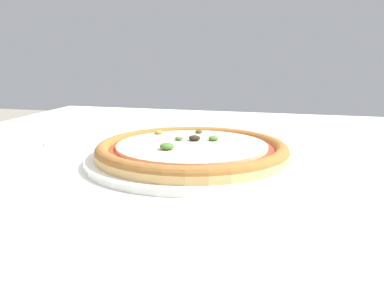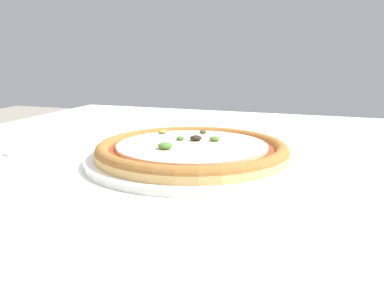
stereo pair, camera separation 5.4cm
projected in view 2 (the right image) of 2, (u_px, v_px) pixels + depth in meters
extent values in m
cube|color=brown|center=(305.00, 181.00, 0.66)|extent=(1.34, 0.97, 0.04)
cube|color=silver|center=(306.00, 168.00, 0.65)|extent=(1.44, 1.07, 0.01)
cylinder|color=brown|center=(108.00, 234.00, 1.32)|extent=(0.06, 0.06, 0.68)
cylinder|color=white|center=(192.00, 160.00, 0.67)|extent=(0.33, 0.33, 0.01)
cylinder|color=#E0B26B|center=(192.00, 153.00, 0.67)|extent=(0.30, 0.30, 0.01)
torus|color=#A3662D|center=(192.00, 149.00, 0.66)|extent=(0.30, 0.30, 0.02)
cylinder|color=#BC381E|center=(192.00, 148.00, 0.66)|extent=(0.25, 0.25, 0.00)
cylinder|color=beige|center=(192.00, 146.00, 0.66)|extent=(0.23, 0.23, 0.00)
ellipsoid|color=#BC9342|center=(163.00, 132.00, 0.75)|extent=(0.01, 0.01, 0.01)
ellipsoid|color=#4C7A33|center=(180.00, 138.00, 0.69)|extent=(0.01, 0.01, 0.01)
ellipsoid|color=#425123|center=(203.00, 132.00, 0.75)|extent=(0.01, 0.01, 0.01)
ellipsoid|color=#4C7A33|center=(165.00, 146.00, 0.63)|extent=(0.02, 0.02, 0.01)
ellipsoid|color=#2D2319|center=(196.00, 138.00, 0.69)|extent=(0.02, 0.02, 0.01)
ellipsoid|color=#4C7A33|center=(215.00, 139.00, 0.68)|extent=(0.02, 0.02, 0.01)
cube|color=silver|center=(29.00, 148.00, 0.76)|extent=(0.02, 0.11, 0.00)
cube|color=silver|center=(52.00, 141.00, 0.81)|extent=(0.02, 0.01, 0.00)
cube|color=silver|center=(57.00, 138.00, 0.84)|extent=(0.01, 0.05, 0.00)
cube|color=silver|center=(60.00, 138.00, 0.84)|extent=(0.01, 0.05, 0.00)
cube|color=silver|center=(64.00, 139.00, 0.84)|extent=(0.01, 0.05, 0.00)
cube|color=silver|center=(67.00, 139.00, 0.83)|extent=(0.01, 0.05, 0.00)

